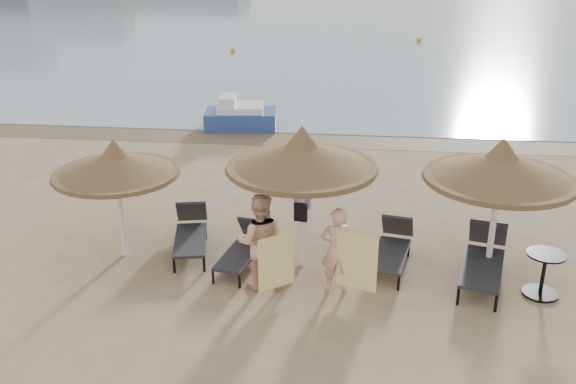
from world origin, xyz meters
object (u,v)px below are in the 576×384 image
(palapa_left, at_px, (116,164))
(side_table, at_px, (543,275))
(palapa_center, at_px, (302,156))
(lounger_near_right, at_px, (392,246))
(pedal_boat, at_px, (240,116))
(lounger_far_right, at_px, (484,258))
(person_right, at_px, (338,244))
(palapa_right, at_px, (501,167))
(lounger_far_left, at_px, (191,232))
(person_left, at_px, (259,234))
(lounger_near_left, at_px, (244,247))

(palapa_left, distance_m, side_table, 8.19)
(palapa_center, height_order, lounger_near_right, palapa_center)
(pedal_boat, bearing_deg, lounger_far_right, -62.43)
(pedal_boat, bearing_deg, person_right, -76.69)
(palapa_center, distance_m, pedal_boat, 10.02)
(person_right, height_order, pedal_boat, person_right)
(lounger_far_right, height_order, pedal_boat, pedal_boat)
(palapa_left, xyz_separation_m, side_table, (8.01, -0.67, -1.56))
(palapa_left, distance_m, palapa_right, 7.18)
(palapa_center, xyz_separation_m, person_right, (0.73, -0.91, -1.31))
(lounger_far_left, relative_size, person_left, 0.93)
(lounger_near_left, xyz_separation_m, lounger_near_right, (2.90, 0.31, 0.02))
(palapa_left, bearing_deg, lounger_near_left, -1.82)
(lounger_far_left, bearing_deg, person_right, -35.94)
(palapa_left, height_order, person_right, palapa_left)
(palapa_left, height_order, side_table, palapa_left)
(lounger_near_right, distance_m, pedal_boat, 10.29)
(side_table, height_order, person_right, person_right)
(palapa_left, relative_size, lounger_near_left, 1.36)
(palapa_center, distance_m, palapa_right, 3.58)
(person_left, relative_size, pedal_boat, 0.86)
(palapa_center, bearing_deg, lounger_near_right, 8.04)
(palapa_left, distance_m, lounger_near_right, 5.61)
(lounger_far_left, xyz_separation_m, side_table, (6.73, -1.10, 0.01))
(palapa_right, xyz_separation_m, lounger_near_left, (-4.70, -0.06, -1.83))
(lounger_far_left, xyz_separation_m, person_right, (3.05, -1.36, 0.57))
(side_table, xyz_separation_m, pedal_boat, (-7.35, 10.04, 0.02))
(palapa_center, relative_size, person_left, 1.34)
(palapa_left, xyz_separation_m, person_left, (2.93, -0.94, -0.89))
(lounger_near_left, height_order, lounger_near_right, lounger_near_right)
(palapa_center, distance_m, lounger_far_left, 3.02)
(palapa_right, relative_size, person_left, 1.29)
(palapa_left, height_order, palapa_right, palapa_right)
(side_table, distance_m, person_left, 5.13)
(palapa_center, bearing_deg, person_right, -51.18)
(palapa_left, distance_m, lounger_near_left, 2.95)
(lounger_far_left, xyz_separation_m, lounger_near_left, (1.20, -0.51, -0.03))
(lounger_near_right, relative_size, person_left, 0.91)
(palapa_left, xyz_separation_m, person_right, (4.33, -0.93, -1.00))
(lounger_far_left, relative_size, lounger_near_right, 1.02)
(lounger_near_right, bearing_deg, person_right, -121.24)
(palapa_center, distance_m, lounger_near_right, 2.60)
(lounger_near_right, relative_size, person_right, 1.02)
(palapa_right, height_order, side_table, palapa_right)
(lounger_near_right, bearing_deg, person_left, -143.58)
(side_table, bearing_deg, lounger_far_left, 170.75)
(palapa_center, xyz_separation_m, lounger_near_right, (1.78, 0.25, -1.89))
(palapa_center, bearing_deg, lounger_far_right, -2.26)
(person_right, relative_size, pedal_boat, 0.77)
(lounger_near_left, bearing_deg, lounger_near_right, 16.68)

